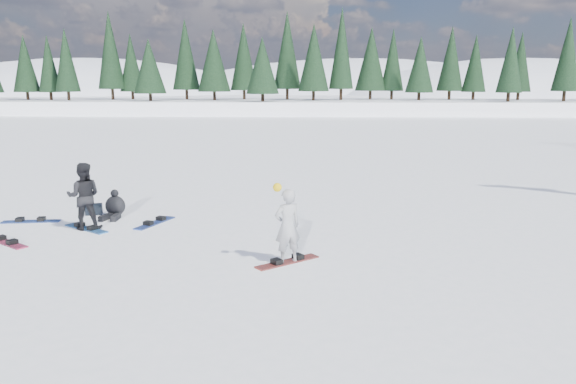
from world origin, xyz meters
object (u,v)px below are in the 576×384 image
object	(u,v)px
snowboarder_woman	(287,226)
snowboard_loose_b	(6,242)
gear_bag	(94,209)
snowboarder_man	(84,196)
seated_rider	(115,206)
snowboard_loose_a	(155,223)
snowboard_loose_c	(31,221)

from	to	relation	value
snowboarder_woman	snowboard_loose_b	world-z (taller)	snowboarder_woman
gear_bag	snowboarder_woman	bearing A→B (deg)	-35.93
snowboarder_man	seated_rider	size ratio (longest dim) A/B	1.83
snowboarder_man	snowboard_loose_a	world-z (taller)	snowboarder_man
snowboard_loose_a	snowboard_loose_c	size ratio (longest dim) A/B	1.00
snowboard_loose_b	snowboard_loose_c	xyz separation A→B (m)	(-0.41, 2.00, 0.00)
snowboarder_man	gear_bag	distance (m)	1.80
snowboard_loose_b	snowboard_loose_c	size ratio (longest dim) A/B	1.00
snowboarder_woman	snowboard_loose_c	bearing A→B (deg)	-51.76
snowboarder_man	snowboard_loose_b	bearing A→B (deg)	31.15
snowboard_loose_a	snowboard_loose_b	bearing A→B (deg)	143.88
seated_rider	snowboarder_woman	bearing A→B (deg)	-30.53
snowboarder_woman	snowboard_loose_b	xyz separation A→B (m)	(-6.66, 1.19, -0.79)
snowboarder_woman	snowboard_loose_a	distance (m)	4.90
snowboarder_woman	snowboard_loose_b	bearing A→B (deg)	-37.60
snowboard_loose_a	snowboard_loose_c	distance (m)	3.40
snowboarder_man	snowboard_loose_b	distance (m)	2.09
snowboarder_woman	snowboard_loose_c	distance (m)	7.79
seated_rider	snowboard_loose_b	world-z (taller)	seated_rider
gear_bag	snowboard_loose_c	xyz separation A→B (m)	(-1.38, -0.93, -0.14)
snowboarder_woman	snowboard_loose_a	xyz separation A→B (m)	(-3.67, 3.16, -0.79)
snowboard_loose_b	snowboard_loose_c	bearing A→B (deg)	136.88
snowboarder_man	snowboarder_woman	bearing A→B (deg)	141.62
snowboarder_woman	gear_bag	distance (m)	7.05
gear_bag	snowboard_loose_c	size ratio (longest dim) A/B	0.30
snowboarder_man	snowboard_loose_c	bearing A→B (deg)	-33.51
gear_bag	snowboard_loose_a	world-z (taller)	gear_bag
seated_rider	snowboard_loose_a	distance (m)	1.52
gear_bag	snowboard_loose_a	xyz separation A→B (m)	(2.02, -0.96, -0.14)
snowboard_loose_b	gear_bag	bearing A→B (deg)	106.98
gear_bag	snowboarder_man	bearing A→B (deg)	-75.89
seated_rider	snowboard_loose_b	bearing A→B (deg)	-114.69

